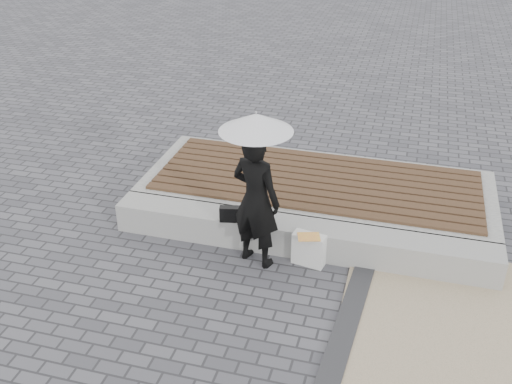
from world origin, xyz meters
TOP-DOWN VIEW (x-y plane):
  - ground at (0.00, 0.00)m, footprint 80.00×80.00m
  - edging_band at (0.75, -0.50)m, footprint 0.61×5.20m
  - seating_ledge at (0.00, 1.60)m, footprint 5.00×0.45m
  - timber_platform at (0.00, 2.80)m, footprint 5.00×2.00m
  - timber_decking at (0.00, 2.80)m, footprint 4.60×1.80m
  - woman at (-0.48, 1.22)m, footprint 0.75×0.62m
  - parasol at (-0.48, 1.22)m, footprint 0.86×0.86m
  - handbag at (-0.88, 1.44)m, footprint 0.31×0.17m
  - canvas_tote at (0.17, 1.33)m, footprint 0.43×0.24m
  - magazine at (0.17, 1.28)m, footprint 0.32×0.27m

SIDE VIEW (x-z plane):
  - ground at x=0.00m, z-range 0.00..0.00m
  - edging_band at x=0.75m, z-range 0.00..0.04m
  - seating_ledge at x=0.00m, z-range 0.00..0.40m
  - timber_platform at x=0.00m, z-range 0.00..0.40m
  - canvas_tote at x=0.17m, z-range 0.00..0.43m
  - timber_decking at x=0.00m, z-range 0.40..0.44m
  - magazine at x=0.17m, z-range 0.43..0.44m
  - handbag at x=-0.88m, z-range 0.40..0.61m
  - woman at x=-0.48m, z-range 0.00..1.78m
  - parasol at x=-0.48m, z-range 1.35..2.45m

